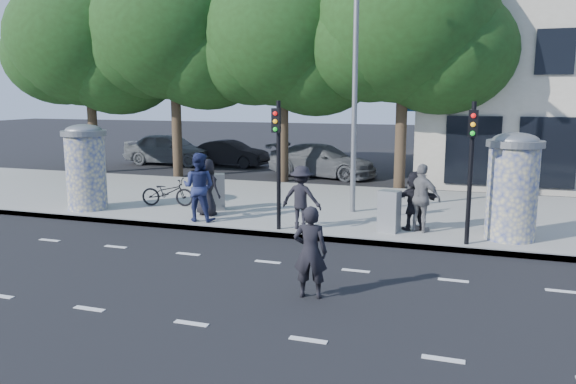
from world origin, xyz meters
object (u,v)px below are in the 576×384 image
(ad_column_left, at_px, (86,165))
(ped_a, at_px, (207,187))
(cabinet_right, at_px, (389,211))
(car_right, at_px, (322,161))
(ped_c, at_px, (199,187))
(ped_e, at_px, (422,198))
(traffic_pole_far, at_px, (471,158))
(car_left, at_px, (170,149))
(cabinet_left, at_px, (216,192))
(ped_d, at_px, (301,198))
(ped_f, at_px, (415,201))
(ad_column_right, at_px, (513,184))
(bicycle, at_px, (168,192))
(man_road, at_px, (310,252))
(car_mid, at_px, (230,153))
(street_lamp, at_px, (355,57))
(traffic_pole_near, at_px, (278,152))

(ad_column_left, distance_m, ped_a, 4.06)
(cabinet_right, distance_m, car_right, 11.04)
(ad_column_left, xyz_separation_m, cabinet_right, (9.43, -0.01, -0.84))
(ped_c, bearing_deg, ped_e, -177.77)
(traffic_pole_far, relative_size, car_left, 0.69)
(ped_e, bearing_deg, car_left, -15.28)
(cabinet_left, bearing_deg, ped_d, -49.74)
(ped_e, xyz_separation_m, car_left, (-14.16, 11.61, -0.21))
(ped_f, height_order, cabinet_left, ped_f)
(ad_column_right, distance_m, ped_f, 2.45)
(ped_e, bearing_deg, bicycle, 17.28)
(ped_a, bearing_deg, man_road, 144.97)
(car_right, bearing_deg, ped_c, -172.21)
(ad_column_left, relative_size, man_road, 1.53)
(man_road, bearing_deg, ped_a, -55.90)
(ped_d, bearing_deg, traffic_pole_far, -179.57)
(ad_column_left, height_order, ped_d, ad_column_left)
(traffic_pole_far, relative_size, car_mid, 0.84)
(street_lamp, xyz_separation_m, cabinet_right, (1.43, -2.15, -4.10))
(cabinet_right, bearing_deg, ped_a, -169.50)
(ped_f, height_order, cabinet_right, ped_f)
(man_road, bearing_deg, car_right, -83.77)
(ad_column_right, xyz_separation_m, cabinet_right, (-2.97, -0.21, -0.84))
(ad_column_left, bearing_deg, cabinet_left, 16.17)
(car_right, bearing_deg, ped_f, -139.91)
(man_road, bearing_deg, ad_column_right, -133.83)
(ped_c, relative_size, bicycle, 1.15)
(street_lamp, height_order, car_left, street_lamp)
(traffic_pole_near, bearing_deg, ped_c, 172.97)
(traffic_pole_near, distance_m, cabinet_left, 3.60)
(ped_f, bearing_deg, ped_e, 116.10)
(ped_e, relative_size, man_road, 1.04)
(ped_d, xyz_separation_m, cabinet_left, (-3.25, 1.55, -0.28))
(ad_column_left, relative_size, ped_f, 1.67)
(ped_a, distance_m, cabinet_left, 0.87)
(traffic_pole_far, distance_m, ped_f, 2.18)
(traffic_pole_near, relative_size, ped_d, 2.00)
(ped_c, height_order, ped_d, ped_c)
(ped_f, bearing_deg, traffic_pole_near, -6.65)
(traffic_pole_far, relative_size, cabinet_left, 3.01)
(traffic_pole_far, bearing_deg, ad_column_right, 42.21)
(man_road, bearing_deg, cabinet_left, -59.44)
(ad_column_right, bearing_deg, ped_c, -175.85)
(ped_d, distance_m, car_left, 16.54)
(ad_column_left, xyz_separation_m, ped_f, (10.03, 0.40, -0.59))
(cabinet_left, relative_size, cabinet_right, 1.03)
(ped_f, bearing_deg, bicycle, -30.34)
(ped_e, xyz_separation_m, man_road, (-1.52, -5.14, -0.18))
(ped_a, height_order, bicycle, ped_a)
(ad_column_left, height_order, ped_a, ad_column_left)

